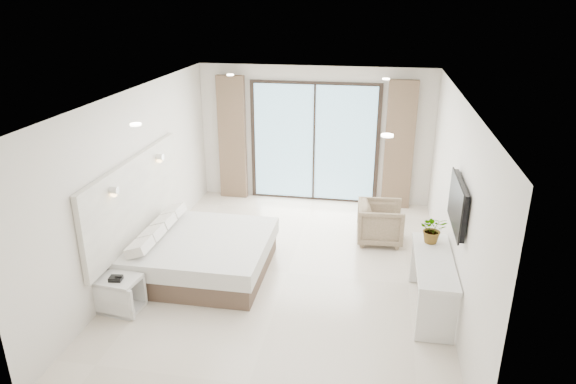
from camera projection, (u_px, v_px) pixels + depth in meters
The scene contains 8 objects.
ground at pixel (287, 273), 7.79m from camera, with size 6.20×6.20×0.00m, color beige.
room_shell at pixel (283, 159), 7.91m from camera, with size 4.62×6.22×2.72m.
bed at pixel (200, 254), 7.74m from camera, with size 2.01×1.91×0.70m.
nightstand at pixel (120, 294), 6.80m from camera, with size 0.57×0.49×0.48m.
phone at pixel (116, 279), 6.66m from camera, with size 0.16×0.13×0.05m, color black.
console_desk at pixel (433, 273), 6.68m from camera, with size 0.49×1.55×0.77m.
plant at pixel (433, 232), 7.00m from camera, with size 0.36×0.40×0.31m, color #33662D.
armchair at pixel (380, 221), 8.67m from camera, with size 0.74×0.69×0.76m, color #90765E.
Camera 1 is at (1.19, -6.72, 3.96)m, focal length 32.00 mm.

